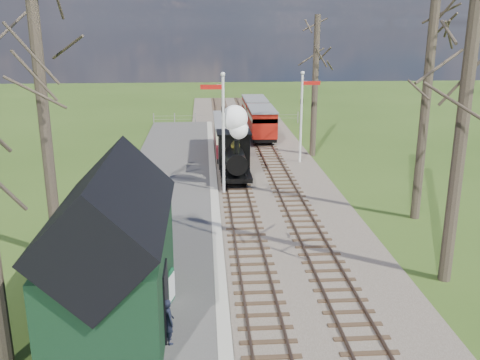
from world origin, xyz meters
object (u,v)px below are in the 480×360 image
(station_shed, at_px, (113,252))
(semaphore_near, at_px, (222,125))
(red_carriage_b, at_px, (255,111))
(person, at_px, (168,321))
(semaphore_far, at_px, (303,110))
(sign_board, at_px, (170,287))
(bench, at_px, (156,268))
(red_carriage_a, at_px, (262,123))
(locomotive, at_px, (235,148))
(coach, at_px, (230,135))

(station_shed, distance_m, semaphore_near, 12.58)
(red_carriage_b, distance_m, person, 32.06)
(semaphore_far, relative_size, sign_board, 5.66)
(bench, bearing_deg, semaphore_far, 63.74)
(semaphore_far, distance_m, red_carriage_a, 7.17)
(locomotive, height_order, red_carriage_a, locomotive)
(semaphore_near, relative_size, person, 4.85)
(station_shed, height_order, coach, station_shed)
(locomotive, height_order, red_carriage_b, locomotive)
(red_carriage_b, height_order, person, red_carriage_b)
(coach, height_order, red_carriage_a, coach)
(semaphore_far, distance_m, red_carriage_b, 12.45)
(sign_board, bearing_deg, person, -87.90)
(semaphore_near, bearing_deg, coach, 84.58)
(coach, bearing_deg, bench, -100.67)
(station_shed, bearing_deg, semaphore_far, 64.28)
(semaphore_near, height_order, semaphore_far, semaphore_near)
(semaphore_near, bearing_deg, sign_board, -100.10)
(semaphore_far, relative_size, red_carriage_b, 1.23)
(semaphore_far, bearing_deg, bench, -116.26)
(locomotive, relative_size, red_carriage_b, 0.92)
(semaphore_near, xyz_separation_m, bench, (-2.58, -9.65, -3.05))
(station_shed, relative_size, sign_board, 6.23)
(semaphore_near, distance_m, bench, 10.44)
(semaphore_far, height_order, person, semaphore_far)
(sign_board, bearing_deg, semaphore_near, 79.90)
(sign_board, bearing_deg, station_shed, -154.60)
(coach, height_order, red_carriage_b, coach)
(sign_board, xyz_separation_m, bench, (-0.57, 1.63, -0.14))
(sign_board, bearing_deg, semaphore_far, 67.52)
(bench, bearing_deg, coach, 79.33)
(person, bearing_deg, sign_board, -18.37)
(station_shed, height_order, bench, station_shed)
(station_shed, xyz_separation_m, person, (1.60, -1.45, -1.43))
(locomotive, distance_m, red_carriage_b, 16.35)
(semaphore_near, xyz_separation_m, coach, (0.77, 8.10, -2.16))
(coach, relative_size, sign_board, 6.82)
(red_carriage_a, distance_m, red_carriage_b, 5.50)
(station_shed, distance_m, coach, 20.57)
(station_shed, relative_size, red_carriage_a, 1.35)
(person, bearing_deg, locomotive, -30.32)
(semaphore_far, bearing_deg, red_carriage_b, 98.29)
(semaphore_far, xyz_separation_m, bench, (-7.72, -15.65, -2.78))
(coach, relative_size, red_carriage_b, 1.48)
(semaphore_far, bearing_deg, semaphore_near, -130.60)
(red_carriage_b, bearing_deg, locomotive, -99.20)
(coach, bearing_deg, semaphore_near, -95.42)
(red_carriage_a, distance_m, sign_board, 24.55)
(semaphore_near, xyz_separation_m, semaphore_far, (5.14, 6.00, -0.27))
(red_carriage_a, distance_m, bench, 23.11)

